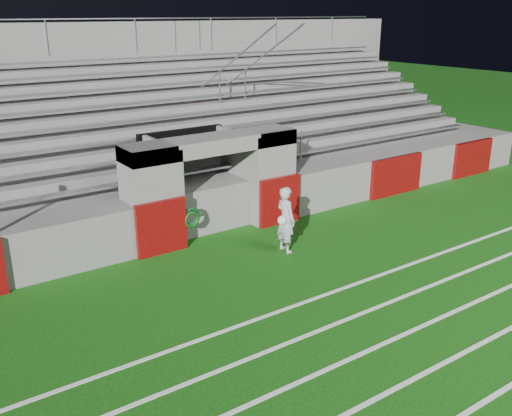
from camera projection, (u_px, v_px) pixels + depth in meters
ground at (295, 278)px, 12.72m from camera, size 90.00×90.00×0.00m
field_markings at (496, 394)px, 8.84m from camera, size 28.00×8.09×0.01m
stadium_structure at (142, 146)px, 18.40m from camera, size 26.00×8.48×5.42m
goalkeeper_with_ball at (286, 219)px, 13.88m from camera, size 0.52×0.61×1.65m
hose_coil at (191, 218)px, 14.21m from camera, size 0.49×0.14×0.52m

